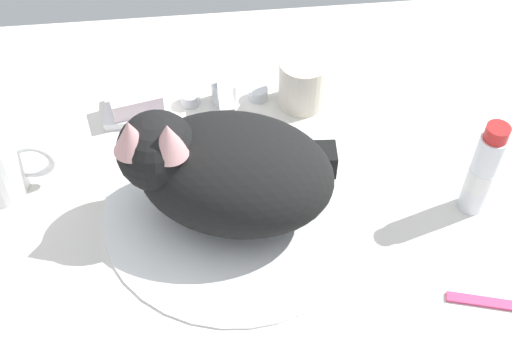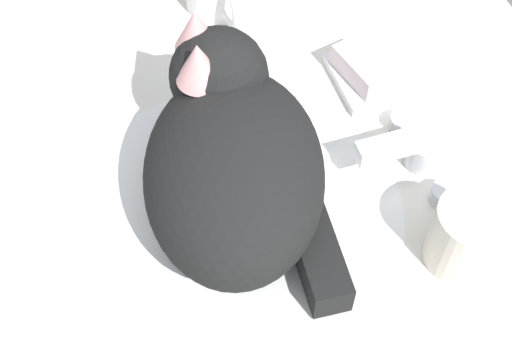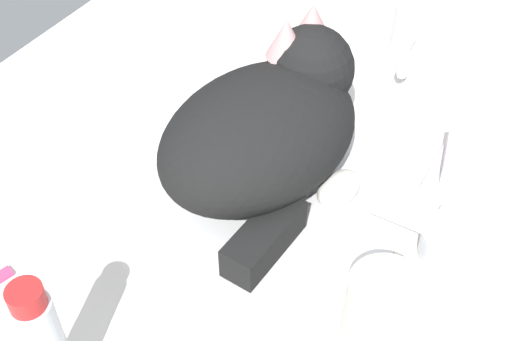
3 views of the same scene
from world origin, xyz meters
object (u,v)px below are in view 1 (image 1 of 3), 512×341
Objects in this scene: soap_bar at (135,100)px; faucet at (224,94)px; cat at (223,169)px; toothpaste_bottle at (483,172)px; rinse_cup at (303,83)px.

faucet is at bearing 0.40° from soap_bar.
soap_bar is at bearing 120.64° from cat.
toothpaste_bottle reaches higher than soap_bar.
cat is at bearing 174.75° from toothpaste_bottle.
toothpaste_bottle is (41.54, -21.31, 3.91)cm from soap_bar.
cat is at bearing -124.30° from rinse_cup.
toothpaste_bottle is (18.14, -21.06, 2.81)cm from rinse_cup.
cat is 3.99× the size of soap_bar.
faucet is 0.90× the size of toothpaste_bottle.
rinse_cup is 27.94cm from toothpaste_bottle.
soap_bar is at bearing 179.39° from rinse_cup.
faucet reaches higher than soap_bar.
cat is (-1.44, -18.58, 5.21)cm from faucet.
cat is at bearing -59.36° from soap_bar.
cat is 3.83× the size of rinse_cup.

